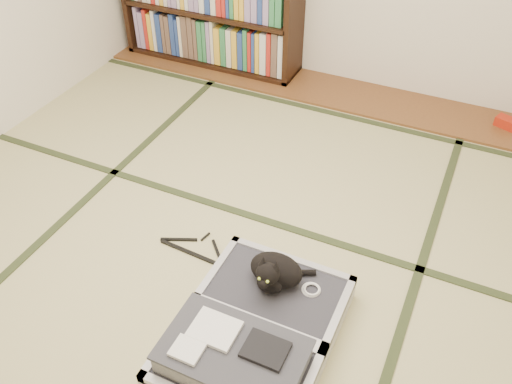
% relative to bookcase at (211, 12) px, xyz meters
% --- Properties ---
extents(floor, '(4.50, 4.50, 0.00)m').
position_rel_bookcase_xyz_m(floor, '(1.16, -2.07, -0.45)').
color(floor, tan).
rests_on(floor, ground).
extents(wood_strip, '(4.00, 0.50, 0.02)m').
position_rel_bookcase_xyz_m(wood_strip, '(1.16, -0.07, -0.44)').
color(wood_strip, brown).
rests_on(wood_strip, ground).
extents(red_item, '(0.17, 0.14, 0.07)m').
position_rel_bookcase_xyz_m(red_item, '(2.44, -0.04, -0.40)').
color(red_item, '#AE210D').
rests_on(red_item, wood_strip).
extents(tatami_borders, '(4.00, 4.50, 0.01)m').
position_rel_bookcase_xyz_m(tatami_borders, '(1.16, -1.57, -0.45)').
color(tatami_borders, '#2D381E').
rests_on(tatami_borders, ground).
extents(bookcase, '(1.53, 0.35, 0.98)m').
position_rel_bookcase_xyz_m(bookcase, '(0.00, 0.00, 0.00)').
color(bookcase, black).
rests_on(bookcase, wood_strip).
extents(suitcase, '(0.69, 0.92, 0.27)m').
position_rel_bookcase_xyz_m(suitcase, '(1.55, -2.49, -0.36)').
color(suitcase, '#B4B5B9').
rests_on(suitcase, floor).
extents(cat, '(0.31, 0.31, 0.25)m').
position_rel_bookcase_xyz_m(cat, '(1.53, -2.19, -0.23)').
color(cat, black).
rests_on(cat, suitcase).
extents(cable_coil, '(0.10, 0.10, 0.02)m').
position_rel_bookcase_xyz_m(cable_coil, '(1.71, -2.15, -0.31)').
color(cable_coil, white).
rests_on(cable_coil, suitcase).
extents(hanger, '(0.43, 0.21, 0.01)m').
position_rel_bookcase_xyz_m(hanger, '(1.00, -2.05, -0.44)').
color(hanger, black).
rests_on(hanger, floor).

